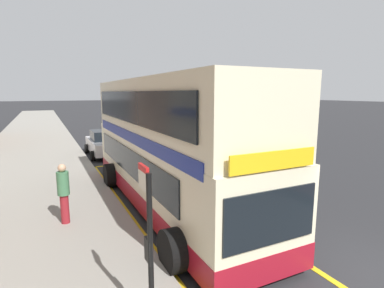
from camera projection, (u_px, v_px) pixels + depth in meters
ground_plane at (104, 128)px, 34.57m from camera, size 260.00×260.00×0.00m
pavement_near at (36, 130)px, 31.50m from camera, size 6.00×76.00×0.14m
double_decker_bus at (166, 148)px, 10.48m from camera, size 3.22×10.90×4.40m
bus_bay_markings at (166, 203)px, 10.99m from camera, size 3.13×13.53×0.01m
bus_stop_sign at (149, 235)px, 4.80m from camera, size 0.09×0.51×2.69m
parked_car_white_kerbside at (105, 143)px, 19.12m from camera, size 2.09×4.20×1.62m
parked_car_white_across at (161, 123)px, 31.44m from camera, size 2.09×4.20×1.62m
pedestrian_waiting_near_sign at (64, 191)px, 8.81m from camera, size 0.34×0.34×1.79m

